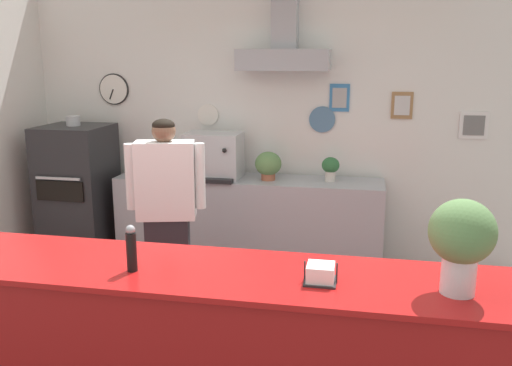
{
  "coord_description": "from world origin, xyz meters",
  "views": [
    {
      "loc": [
        0.96,
        -2.74,
        2.09
      ],
      "look_at": [
        0.24,
        0.9,
        1.22
      ],
      "focal_mm": 37.95,
      "sensor_mm": 36.0,
      "label": 1
    }
  ],
  "objects_px": {
    "shop_worker": "(167,218)",
    "basil_vase": "(462,240)",
    "potted_sage": "(170,164)",
    "pizza_oven": "(79,194)",
    "potted_basil": "(268,165)",
    "potted_rosemary": "(331,167)",
    "napkin_holder": "(321,274)",
    "pepper_grinder": "(131,249)",
    "espresso_machine": "(214,156)"
  },
  "relations": [
    {
      "from": "pizza_oven",
      "to": "espresso_machine",
      "type": "height_order",
      "value": "pizza_oven"
    },
    {
      "from": "pizza_oven",
      "to": "potted_basil",
      "type": "relative_size",
      "value": 5.46
    },
    {
      "from": "espresso_machine",
      "to": "pizza_oven",
      "type": "bearing_deg",
      "value": -175.5
    },
    {
      "from": "espresso_machine",
      "to": "basil_vase",
      "type": "relative_size",
      "value": 1.2
    },
    {
      "from": "potted_rosemary",
      "to": "potted_basil",
      "type": "distance_m",
      "value": 0.6
    },
    {
      "from": "potted_rosemary",
      "to": "basil_vase",
      "type": "relative_size",
      "value": 0.52
    },
    {
      "from": "pepper_grinder",
      "to": "napkin_holder",
      "type": "bearing_deg",
      "value": 2.63
    },
    {
      "from": "pepper_grinder",
      "to": "pizza_oven",
      "type": "bearing_deg",
      "value": 124.28
    },
    {
      "from": "shop_worker",
      "to": "basil_vase",
      "type": "height_order",
      "value": "shop_worker"
    },
    {
      "from": "potted_sage",
      "to": "basil_vase",
      "type": "relative_size",
      "value": 0.46
    },
    {
      "from": "pizza_oven",
      "to": "napkin_holder",
      "type": "relative_size",
      "value": 9.23
    },
    {
      "from": "basil_vase",
      "to": "potted_basil",
      "type": "bearing_deg",
      "value": 117.4
    },
    {
      "from": "potted_rosemary",
      "to": "potted_basil",
      "type": "relative_size",
      "value": 0.85
    },
    {
      "from": "pizza_oven",
      "to": "espresso_machine",
      "type": "relative_size",
      "value": 2.79
    },
    {
      "from": "potted_sage",
      "to": "napkin_holder",
      "type": "distance_m",
      "value": 3.11
    },
    {
      "from": "pepper_grinder",
      "to": "basil_vase",
      "type": "bearing_deg",
      "value": 1.47
    },
    {
      "from": "shop_worker",
      "to": "potted_basil",
      "type": "xyz_separation_m",
      "value": [
        0.57,
        1.27,
        0.2
      ]
    },
    {
      "from": "shop_worker",
      "to": "potted_sage",
      "type": "xyz_separation_m",
      "value": [
        -0.43,
        1.27,
        0.16
      ]
    },
    {
      "from": "potted_basil",
      "to": "napkin_holder",
      "type": "bearing_deg",
      "value": -74.66
    },
    {
      "from": "basil_vase",
      "to": "pepper_grinder",
      "type": "height_order",
      "value": "basil_vase"
    },
    {
      "from": "potted_basil",
      "to": "pepper_grinder",
      "type": "bearing_deg",
      "value": -95.4
    },
    {
      "from": "potted_basil",
      "to": "basil_vase",
      "type": "distance_m",
      "value": 2.93
    },
    {
      "from": "potted_rosemary",
      "to": "napkin_holder",
      "type": "distance_m",
      "value": 2.65
    },
    {
      "from": "shop_worker",
      "to": "basil_vase",
      "type": "bearing_deg",
      "value": 131.23
    },
    {
      "from": "potted_rosemary",
      "to": "potted_sage",
      "type": "height_order",
      "value": "potted_rosemary"
    },
    {
      "from": "basil_vase",
      "to": "pizza_oven",
      "type": "bearing_deg",
      "value": 143.13
    },
    {
      "from": "pizza_oven",
      "to": "napkin_holder",
      "type": "xyz_separation_m",
      "value": [
        2.69,
        -2.49,
        0.35
      ]
    },
    {
      "from": "potted_rosemary",
      "to": "potted_basil",
      "type": "height_order",
      "value": "potted_basil"
    },
    {
      "from": "pizza_oven",
      "to": "shop_worker",
      "type": "bearing_deg",
      "value": -39.66
    },
    {
      "from": "basil_vase",
      "to": "napkin_holder",
      "type": "xyz_separation_m",
      "value": [
        -0.63,
        0.0,
        -0.22
      ]
    },
    {
      "from": "potted_sage",
      "to": "potted_basil",
      "type": "bearing_deg",
      "value": -0.32
    },
    {
      "from": "shop_worker",
      "to": "pepper_grinder",
      "type": "relative_size",
      "value": 6.68
    },
    {
      "from": "espresso_machine",
      "to": "basil_vase",
      "type": "xyz_separation_m",
      "value": [
        1.89,
        -2.6,
        0.14
      ]
    },
    {
      "from": "espresso_machine",
      "to": "napkin_holder",
      "type": "relative_size",
      "value": 3.3
    },
    {
      "from": "potted_basil",
      "to": "pepper_grinder",
      "type": "height_order",
      "value": "pepper_grinder"
    },
    {
      "from": "potted_sage",
      "to": "napkin_holder",
      "type": "relative_size",
      "value": 1.27
    },
    {
      "from": "shop_worker",
      "to": "potted_sage",
      "type": "bearing_deg",
      "value": -85.48
    },
    {
      "from": "potted_basil",
      "to": "pepper_grinder",
      "type": "relative_size",
      "value": 1.13
    },
    {
      "from": "napkin_holder",
      "to": "pepper_grinder",
      "type": "relative_size",
      "value": 0.67
    },
    {
      "from": "potted_sage",
      "to": "pepper_grinder",
      "type": "relative_size",
      "value": 0.85
    },
    {
      "from": "potted_basil",
      "to": "pizza_oven",
      "type": "bearing_deg",
      "value": -176.93
    },
    {
      "from": "potted_rosemary",
      "to": "shop_worker",
      "type": "bearing_deg",
      "value": -131.51
    },
    {
      "from": "pepper_grinder",
      "to": "potted_rosemary",
      "type": "bearing_deg",
      "value": 72.56
    },
    {
      "from": "potted_sage",
      "to": "espresso_machine",
      "type": "bearing_deg",
      "value": 0.1
    },
    {
      "from": "potted_sage",
      "to": "basil_vase",
      "type": "height_order",
      "value": "basil_vase"
    },
    {
      "from": "espresso_machine",
      "to": "potted_sage",
      "type": "height_order",
      "value": "espresso_machine"
    },
    {
      "from": "basil_vase",
      "to": "pepper_grinder",
      "type": "bearing_deg",
      "value": -178.53
    },
    {
      "from": "pizza_oven",
      "to": "pepper_grinder",
      "type": "xyz_separation_m",
      "value": [
        1.73,
        -2.53,
        0.43
      ]
    },
    {
      "from": "espresso_machine",
      "to": "potted_rosemary",
      "type": "distance_m",
      "value": 1.15
    },
    {
      "from": "napkin_holder",
      "to": "potted_sage",
      "type": "bearing_deg",
      "value": 123.4
    }
  ]
}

